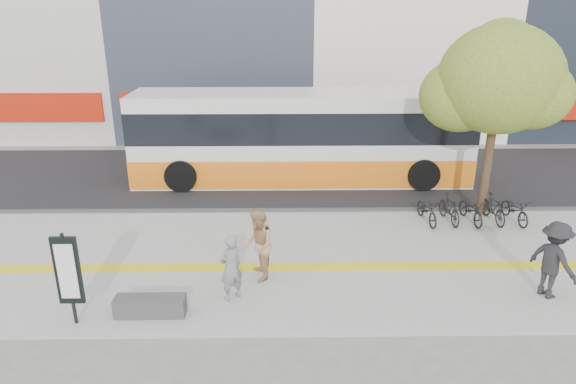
{
  "coord_description": "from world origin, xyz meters",
  "views": [
    {
      "loc": [
        0.41,
        -11.27,
        6.79
      ],
      "look_at": [
        0.59,
        2.0,
        1.89
      ],
      "focal_mm": 31.84,
      "sensor_mm": 36.0,
      "label": 1
    }
  ],
  "objects_px": {
    "street_tree": "(497,81)",
    "bus": "(301,139)",
    "signboard": "(68,272)",
    "bench": "(150,306)",
    "pedestrian_tan": "(258,245)",
    "seated_woman": "(231,268)",
    "pedestrian_dark": "(553,260)"
  },
  "relations": [
    {
      "from": "signboard",
      "to": "pedestrian_tan",
      "type": "bearing_deg",
      "value": 25.73
    },
    {
      "from": "signboard",
      "to": "seated_woman",
      "type": "distance_m",
      "value": 3.57
    },
    {
      "from": "signboard",
      "to": "street_tree",
      "type": "xyz_separation_m",
      "value": [
        11.38,
        6.33,
        3.15
      ]
    },
    {
      "from": "signboard",
      "to": "street_tree",
      "type": "relative_size",
      "value": 0.35
    },
    {
      "from": "street_tree",
      "to": "pedestrian_tan",
      "type": "distance_m",
      "value": 9.26
    },
    {
      "from": "bench",
      "to": "signboard",
      "type": "relative_size",
      "value": 0.73
    },
    {
      "from": "signboard",
      "to": "pedestrian_dark",
      "type": "relative_size",
      "value": 1.13
    },
    {
      "from": "street_tree",
      "to": "bench",
      "type": "bearing_deg",
      "value": -148.38
    },
    {
      "from": "pedestrian_tan",
      "to": "signboard",
      "type": "bearing_deg",
      "value": -74.36
    },
    {
      "from": "seated_woman",
      "to": "bus",
      "type": "bearing_deg",
      "value": -140.57
    },
    {
      "from": "street_tree",
      "to": "seated_woman",
      "type": "distance_m",
      "value": 10.26
    },
    {
      "from": "seated_woman",
      "to": "pedestrian_tan",
      "type": "xyz_separation_m",
      "value": [
        0.61,
        0.96,
        0.11
      ]
    },
    {
      "from": "signboard",
      "to": "seated_woman",
      "type": "height_order",
      "value": "signboard"
    },
    {
      "from": "signboard",
      "to": "bench",
      "type": "bearing_deg",
      "value": 10.81
    },
    {
      "from": "bench",
      "to": "signboard",
      "type": "bearing_deg",
      "value": -169.19
    },
    {
      "from": "bench",
      "to": "pedestrian_dark",
      "type": "height_order",
      "value": "pedestrian_dark"
    },
    {
      "from": "street_tree",
      "to": "bus",
      "type": "height_order",
      "value": "street_tree"
    },
    {
      "from": "bench",
      "to": "seated_woman",
      "type": "relative_size",
      "value": 0.95
    },
    {
      "from": "street_tree",
      "to": "seated_woman",
      "type": "height_order",
      "value": "street_tree"
    },
    {
      "from": "signboard",
      "to": "pedestrian_tan",
      "type": "height_order",
      "value": "signboard"
    },
    {
      "from": "signboard",
      "to": "seated_woman",
      "type": "relative_size",
      "value": 1.31
    },
    {
      "from": "bench",
      "to": "pedestrian_tan",
      "type": "distance_m",
      "value": 3.0
    },
    {
      "from": "street_tree",
      "to": "pedestrian_dark",
      "type": "relative_size",
      "value": 3.25
    },
    {
      "from": "street_tree",
      "to": "pedestrian_tan",
      "type": "relative_size",
      "value": 3.32
    },
    {
      "from": "bus",
      "to": "seated_woman",
      "type": "xyz_separation_m",
      "value": [
        -2.02,
        -9.03,
        -0.8
      ]
    },
    {
      "from": "signboard",
      "to": "bus",
      "type": "xyz_separation_m",
      "value": [
        5.42,
        10.01,
        0.35
      ]
    },
    {
      "from": "seated_woman",
      "to": "pedestrian_dark",
      "type": "height_order",
      "value": "pedestrian_dark"
    },
    {
      "from": "bench",
      "to": "bus",
      "type": "bearing_deg",
      "value": 68.53
    },
    {
      "from": "bench",
      "to": "signboard",
      "type": "distance_m",
      "value": 1.94
    },
    {
      "from": "signboard",
      "to": "street_tree",
      "type": "bearing_deg",
      "value": 29.07
    },
    {
      "from": "pedestrian_tan",
      "to": "pedestrian_dark",
      "type": "bearing_deg",
      "value": 72.45
    },
    {
      "from": "street_tree",
      "to": "bus",
      "type": "xyz_separation_m",
      "value": [
        -5.96,
        3.68,
        -2.8
      ]
    }
  ]
}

